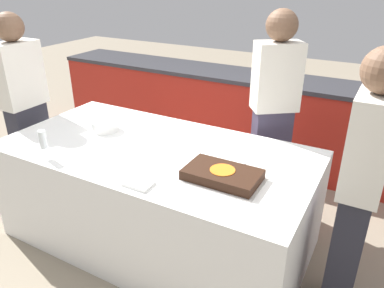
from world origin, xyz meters
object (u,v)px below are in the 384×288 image
plate_stack (105,125)px  person_seated_right (360,188)px  wine_glass (43,141)px  person_cutting_cake (273,113)px  person_seated_left (25,107)px  cake (222,175)px

plate_stack → person_seated_right: (1.83, -0.08, 0.03)m
plate_stack → wine_glass: wine_glass is taller
person_cutting_cake → person_seated_left: (-1.89, -0.77, -0.03)m
person_seated_left → plate_stack: bearing=-84.2°
cake → plate_stack: plate_stack is taller
plate_stack → person_seated_left: person_seated_left is taller
cake → person_seated_left: 1.90m
plate_stack → wine_glass: (-0.03, -0.55, 0.08)m
cake → wine_glass: wine_glass is taller
cake → person_seated_right: person_seated_right is taller
cake → person_cutting_cake: size_ratio=0.29×
wine_glass → person_cutting_cake: size_ratio=0.12×
wine_glass → person_cutting_cake: person_cutting_cake is taller
wine_glass → person_seated_left: (-0.76, 0.46, -0.05)m
person_cutting_cake → plate_stack: bearing=-4.6°
cake → wine_glass: size_ratio=2.49×
cake → person_seated_left: bearing=175.3°
wine_glass → person_seated_left: person_seated_left is taller
wine_glass → person_seated_left: 0.89m
plate_stack → person_seated_left: size_ratio=0.13×
wine_glass → person_seated_right: bearing=14.0°
cake → wine_glass: bearing=-164.8°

